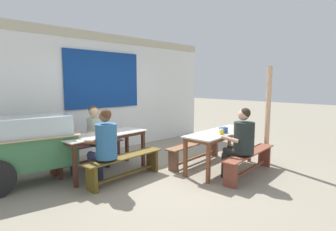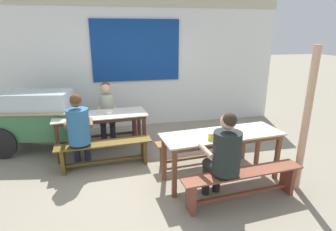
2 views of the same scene
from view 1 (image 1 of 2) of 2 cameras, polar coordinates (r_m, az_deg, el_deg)
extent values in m
plane|color=gray|center=(5.18, 0.66, -12.45)|extent=(40.00, 40.00, 0.00)
cube|color=silver|center=(6.84, -13.72, 3.89)|extent=(6.85, 0.12, 2.75)
cube|color=navy|center=(6.73, -13.79, 7.55)|extent=(2.00, 0.03, 1.38)
cube|color=#BCB599|center=(6.94, -14.18, 16.13)|extent=(6.85, 0.20, 0.20)
cube|color=beige|center=(5.17, -13.72, -3.95)|extent=(1.73, 0.78, 0.02)
cube|color=#4E2A1E|center=(5.18, -13.71, -4.38)|extent=(1.65, 0.71, 0.06)
cube|color=#4E2A1E|center=(5.91, -8.94, -6.55)|extent=(0.06, 0.06, 0.69)
cube|color=#4E2A1E|center=(5.53, -5.44, -7.47)|extent=(0.06, 0.06, 0.69)
cube|color=#4E2A1E|center=(5.12, -22.42, -9.16)|extent=(0.06, 0.06, 0.69)
cube|color=#4E2A1E|center=(4.67, -19.55, -10.60)|extent=(0.06, 0.06, 0.69)
cube|color=beige|center=(5.37, 11.44, -3.54)|extent=(1.90, 0.79, 0.03)
cube|color=brown|center=(5.37, 11.43, -3.99)|extent=(1.82, 0.72, 0.06)
cube|color=brown|center=(6.29, 13.20, -5.86)|extent=(0.07, 0.07, 0.68)
cube|color=brown|center=(6.09, 17.35, -6.44)|extent=(0.07, 0.07, 0.68)
cube|color=brown|center=(4.90, 3.80, -9.40)|extent=(0.07, 0.07, 0.68)
cube|color=brown|center=(4.64, 8.77, -10.46)|extent=(0.07, 0.07, 0.68)
cube|color=brown|center=(5.75, -17.12, -6.27)|extent=(1.70, 0.41, 0.02)
cube|color=brown|center=(6.19, -11.27, -7.26)|extent=(0.08, 0.24, 0.42)
cube|color=brown|center=(5.48, -23.60, -9.62)|extent=(0.08, 0.24, 0.42)
cube|color=brown|center=(5.83, -17.00, -9.41)|extent=(1.41, 0.16, 0.04)
cube|color=brown|center=(4.77, -9.36, -8.79)|extent=(1.61, 0.44, 0.02)
cube|color=brown|center=(5.26, -3.48, -9.71)|extent=(0.08, 0.27, 0.42)
cube|color=brown|center=(4.46, -16.26, -13.11)|extent=(0.08, 0.27, 0.42)
cube|color=brown|center=(4.87, -9.28, -12.52)|extent=(1.31, 0.15, 0.04)
cube|color=brown|center=(5.75, 6.00, -5.99)|extent=(1.76, 0.42, 0.03)
cube|color=brown|center=(6.42, 9.84, -6.72)|extent=(0.08, 0.22, 0.42)
cube|color=brown|center=(5.23, 1.18, -9.81)|extent=(0.08, 0.22, 0.42)
cube|color=brown|center=(5.83, 5.96, -9.13)|extent=(1.46, 0.18, 0.04)
cube|color=brown|center=(5.17, 17.34, -7.76)|extent=(1.76, 0.44, 0.02)
cube|color=brown|center=(5.90, 20.21, -8.28)|extent=(0.08, 0.24, 0.42)
cube|color=brown|center=(4.58, 13.38, -12.47)|extent=(0.08, 0.24, 0.42)
cube|color=brown|center=(5.26, 17.20, -11.23)|extent=(1.46, 0.18, 0.04)
cube|color=#3D774A|center=(5.10, -26.96, -6.99)|extent=(1.40, 0.89, 0.53)
cube|color=silver|center=(5.02, -27.24, -2.15)|extent=(1.26, 0.80, 0.34)
cube|color=tan|center=(5.05, -27.14, -3.94)|extent=(1.50, 0.98, 0.02)
cylinder|color=#333333|center=(5.31, -20.22, -10.72)|extent=(0.05, 0.05, 0.29)
cylinder|color=#3F3F3F|center=(5.23, -17.93, -4.45)|extent=(0.15, 0.68, 0.04)
cylinder|color=#242624|center=(5.17, 12.94, -10.04)|extent=(0.11, 0.11, 0.45)
cylinder|color=#242624|center=(5.02, 12.15, -10.58)|extent=(0.11, 0.11, 0.45)
cylinder|color=#242624|center=(5.05, 14.71, -7.31)|extent=(0.20, 0.37, 0.13)
cylinder|color=#242624|center=(4.88, 13.96, -7.77)|extent=(0.20, 0.37, 0.13)
cylinder|color=#1F2826|center=(4.85, 16.19, -4.67)|extent=(0.36, 0.36, 0.56)
sphere|color=tan|center=(4.79, 16.13, 0.14)|extent=(0.20, 0.20, 0.20)
sphere|color=#2D2319|center=(4.78, 16.49, 0.53)|extent=(0.18, 0.18, 0.18)
cylinder|color=tan|center=(5.10, 15.00, -4.20)|extent=(0.13, 0.31, 0.11)
cylinder|color=tan|center=(4.73, 13.33, -5.02)|extent=(0.13, 0.31, 0.11)
cylinder|color=#21252F|center=(5.54, -14.73, -8.96)|extent=(0.11, 0.11, 0.45)
cylinder|color=#21252F|center=(5.62, -13.11, -8.67)|extent=(0.11, 0.11, 0.45)
cylinder|color=#21252F|center=(5.62, -15.71, -5.87)|extent=(0.13, 0.40, 0.13)
cylinder|color=#21252F|center=(5.71, -14.10, -5.63)|extent=(0.13, 0.40, 0.13)
cylinder|color=#AFBAA0|center=(5.77, -15.84, -3.06)|extent=(0.28, 0.28, 0.51)
sphere|color=tan|center=(5.70, -15.87, 0.74)|extent=(0.20, 0.20, 0.20)
sphere|color=#4C331E|center=(5.72, -16.03, 1.11)|extent=(0.19, 0.19, 0.19)
cylinder|color=tan|center=(5.54, -16.45, -3.64)|extent=(0.07, 0.31, 0.11)
cylinder|color=tan|center=(5.69, -13.54, -3.27)|extent=(0.07, 0.30, 0.08)
cylinder|color=#2C2F4F|center=(4.94, -14.58, -10.94)|extent=(0.11, 0.11, 0.45)
cylinder|color=#2C2F4F|center=(4.85, -16.39, -11.34)|extent=(0.11, 0.11, 0.45)
cylinder|color=#2C2F4F|center=(4.72, -13.50, -8.28)|extent=(0.16, 0.40, 0.13)
cylinder|color=#2C2F4F|center=(4.62, -15.35, -8.66)|extent=(0.16, 0.40, 0.13)
cylinder|color=#2C6292|center=(4.46, -13.27, -5.47)|extent=(0.35, 0.35, 0.58)
sphere|color=brown|center=(4.41, -13.57, -0.14)|extent=(0.19, 0.19, 0.19)
sphere|color=#4C331E|center=(4.38, -13.36, 0.26)|extent=(0.18, 0.18, 0.18)
cylinder|color=brown|center=(4.72, -12.57, -4.90)|extent=(0.09, 0.31, 0.11)
cylinder|color=brown|center=(4.51, -16.63, -5.59)|extent=(0.09, 0.31, 0.11)
cube|color=#305091|center=(5.22, 11.98, -3.12)|extent=(0.12, 0.12, 0.11)
cube|color=white|center=(5.21, 12.00, -2.42)|extent=(0.05, 0.04, 0.02)
cylinder|color=yellow|center=(5.04, 11.50, -3.57)|extent=(0.08, 0.08, 0.09)
cylinder|color=white|center=(5.03, 11.52, -2.99)|extent=(0.07, 0.07, 0.02)
cylinder|color=silver|center=(5.25, -12.40, -3.37)|extent=(0.14, 0.14, 0.05)
cylinder|color=tan|center=(5.97, 20.89, -0.02)|extent=(0.10, 0.10, 2.08)
camera|label=2|loc=(2.83, 58.94, 14.29)|focal=28.97mm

